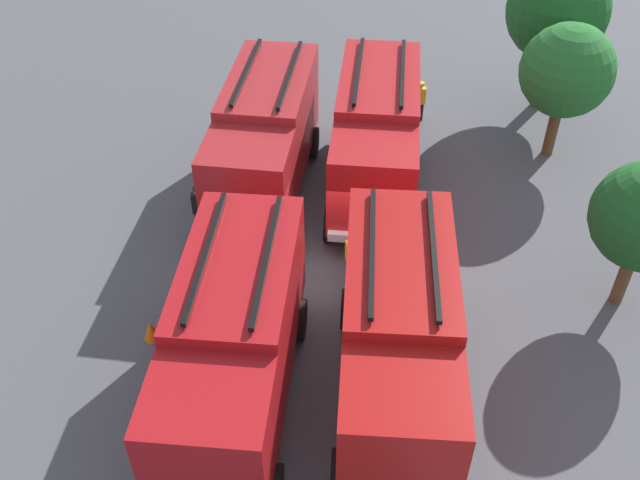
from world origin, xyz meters
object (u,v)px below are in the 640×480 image
(firefighter_2, at_px, (353,255))
(firefighter_4, at_px, (199,208))
(fire_truck_1, at_px, (233,341))
(tree_1, at_px, (567,71))
(traffic_cone_1, at_px, (151,330))
(fire_truck_3, at_px, (398,335))
(firefighter_0, at_px, (292,97))
(fire_truck_0, at_px, (264,136))
(traffic_cone_0, at_px, (444,256))
(firefighter_1, at_px, (419,100))
(tree_0, at_px, (558,11))
(fire_truck_2, at_px, (376,135))

(firefighter_2, height_order, firefighter_4, firefighter_4)
(fire_truck_1, relative_size, tree_1, 1.53)
(fire_truck_1, xyz_separation_m, firefighter_2, (-4.29, 2.87, -1.25))
(firefighter_4, height_order, traffic_cone_1, firefighter_4)
(fire_truck_3, height_order, traffic_cone_1, fire_truck_3)
(firefighter_0, xyz_separation_m, firefighter_4, (6.57, -2.60, -0.08))
(fire_truck_0, bearing_deg, traffic_cone_1, -14.94)
(traffic_cone_0, bearing_deg, fire_truck_0, -123.53)
(fire_truck_1, xyz_separation_m, firefighter_0, (-12.96, 0.84, -1.15))
(fire_truck_0, relative_size, firefighter_4, 4.49)
(fire_truck_0, relative_size, firefighter_1, 4.66)
(firefighter_2, bearing_deg, tree_0, -51.69)
(fire_truck_3, relative_size, tree_1, 1.52)
(fire_truck_0, bearing_deg, fire_truck_2, 98.98)
(fire_truck_0, distance_m, tree_1, 10.18)
(firefighter_4, xyz_separation_m, traffic_cone_1, (4.43, -0.75, -0.62))
(firefighter_4, bearing_deg, traffic_cone_1, -16.22)
(traffic_cone_0, bearing_deg, fire_truck_2, -152.89)
(traffic_cone_0, bearing_deg, fire_truck_1, -48.82)
(firefighter_2, bearing_deg, fire_truck_0, 18.68)
(fire_truck_2, xyz_separation_m, firefighter_0, (-4.37, -2.85, -1.15))
(fire_truck_2, distance_m, traffic_cone_1, 9.27)
(fire_truck_2, distance_m, traffic_cone_0, 4.53)
(fire_truck_0, bearing_deg, firefighter_1, 136.80)
(tree_0, xyz_separation_m, traffic_cone_1, (12.18, -12.92, -3.52))
(fire_truck_2, xyz_separation_m, firefighter_1, (-4.39, 1.91, -1.27))
(firefighter_1, xyz_separation_m, traffic_cone_1, (11.02, -8.12, -0.58))
(firefighter_4, xyz_separation_m, tree_0, (-7.74, 12.17, 2.91))
(tree_0, height_order, tree_1, tree_0)
(fire_truck_2, bearing_deg, firefighter_4, -62.45)
(fire_truck_0, bearing_deg, fire_truck_1, 6.28)
(firefighter_1, distance_m, traffic_cone_0, 8.11)
(fire_truck_1, bearing_deg, fire_truck_0, -176.22)
(fire_truck_2, bearing_deg, tree_0, 135.13)
(firefighter_1, bearing_deg, firefighter_0, -87.46)
(fire_truck_2, relative_size, traffic_cone_0, 10.54)
(traffic_cone_1, bearing_deg, fire_truck_1, 52.12)
(fire_truck_1, xyz_separation_m, tree_1, (-10.76, 10.01, 1.09))
(firefighter_1, xyz_separation_m, traffic_cone_0, (8.09, -0.02, -0.53))
(traffic_cone_0, bearing_deg, firefighter_1, 179.89)
(firefighter_0, bearing_deg, fire_truck_1, 64.57)
(fire_truck_2, height_order, firefighter_1, fire_truck_2)
(firefighter_2, distance_m, traffic_cone_0, 2.83)
(firefighter_2, bearing_deg, fire_truck_2, -25.05)
(firefighter_4, distance_m, traffic_cone_0, 7.52)
(fire_truck_3, bearing_deg, fire_truck_0, -153.09)
(fire_truck_3, distance_m, firefighter_2, 4.37)
(firefighter_1, bearing_deg, fire_truck_1, -21.00)
(firefighter_0, height_order, tree_1, tree_1)
(firefighter_4, distance_m, traffic_cone_1, 4.54)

